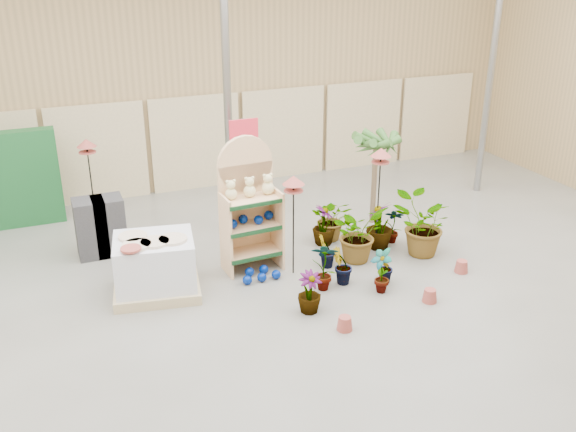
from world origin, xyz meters
The scene contains 25 objects.
room centered at (0.00, 0.91, 2.21)m, with size 15.20×12.10×4.70m.
display_shelf centered at (-0.16, 2.04, 0.99)m, with size 0.93×0.62×2.16m.
teddy_bears centered at (-0.14, 1.94, 1.37)m, with size 0.80×0.20×0.33m.
gazing_balls_shelf centered at (-0.16, 1.92, 0.85)m, with size 0.80×0.27×0.15m.
gazing_balls_floor centered at (-0.18, 1.50, 0.07)m, with size 0.63×0.39×0.15m.
pallet_stack centered at (-1.76, 1.68, 0.45)m, with size 1.42×1.25×0.93m.
charcoal_planters centered at (-2.34, 3.36, 0.50)m, with size 0.80×0.50×1.00m.
trellis_stock centered at (-3.80, 5.20, 0.90)m, with size 2.00×0.30×1.80m, color #165425.
offer_sign centered at (0.10, 2.98, 1.57)m, with size 0.50×0.08×2.20m.
bird_table_front centered at (0.39, 1.49, 1.53)m, with size 0.34×0.34×1.65m.
bird_table_right centered at (2.05, 1.78, 1.68)m, with size 0.34×0.34×1.81m.
bird_table_back centered at (-2.32, 4.38, 1.62)m, with size 0.34×0.34×1.75m.
palm centered at (2.57, 2.83, 1.58)m, with size 0.70×0.70×1.84m.
potted_plant_0 centered at (0.62, 0.82, 0.40)m, with size 0.42×0.28×0.80m, color #366527.
potted_plant_1 centered at (0.94, 0.87, 0.31)m, with size 0.34×0.27×0.61m, color #366527.
potted_plant_2 centered at (1.56, 1.53, 0.48)m, with size 0.87×0.75×0.96m, color #366527.
potted_plant_3 centered at (2.12, 1.80, 0.42)m, with size 0.47×0.47×0.84m, color #366527.
potted_plant_4 centered at (2.46, 1.89, 0.32)m, with size 0.34×0.23×0.65m, color #366527.
potted_plant_5 centered at (0.95, 1.46, 0.29)m, with size 0.32×0.26×0.58m, color #366527.
potted_plant_6 centered at (1.52, 2.43, 0.39)m, with size 0.71×0.61×0.78m, color #366527.
potted_plant_7 centered at (0.15, 0.32, 0.31)m, with size 0.35×0.35×0.62m, color #366527.
potted_plant_8 centered at (1.38, 0.44, 0.36)m, with size 0.38×0.25×0.71m, color #366527.
potted_plant_9 centered at (1.57, 0.64, 0.26)m, with size 0.29×0.23×0.53m, color #366527.
potted_plant_10 centered at (2.62, 1.29, 0.53)m, with size 0.96×0.83×1.06m, color #366527.
potted_plant_11 centered at (1.30, 2.30, 0.36)m, with size 0.40×0.40×0.71m, color #366527.
Camera 1 is at (-3.14, -6.93, 4.83)m, focal length 40.00 mm.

